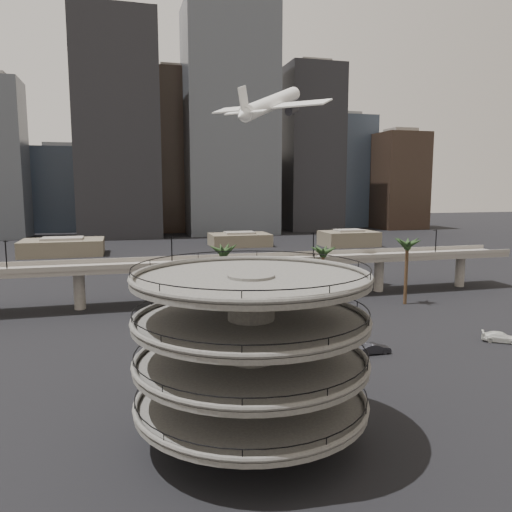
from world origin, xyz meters
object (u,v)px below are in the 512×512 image
object	(u,v)px
airborne_jet	(271,104)
parking_ramp	(251,342)
overpass	(241,266)
car_c	(501,337)
car_b	(374,349)
car_a	(314,341)

from	to	relation	value
airborne_jet	parking_ramp	bearing A→B (deg)	-154.61
parking_ramp	airborne_jet	bearing A→B (deg)	71.93
overpass	car_c	bearing A→B (deg)	-50.61
airborne_jet	overpass	bearing A→B (deg)	-172.19
airborne_jet	car_c	size ratio (longest dim) A/B	4.87
overpass	car_b	xyz separation A→B (m)	(10.67, -39.52, -6.55)
car_a	car_c	world-z (taller)	car_a
car_c	car_a	bearing A→B (deg)	113.58
parking_ramp	car_c	distance (m)	50.32
car_c	airborne_jet	bearing A→B (deg)	55.34
overpass	car_b	size ratio (longest dim) A/B	27.19
parking_ramp	car_a	bearing A→B (deg)	56.84
parking_ramp	car_c	world-z (taller)	parking_ramp
car_c	parking_ramp	bearing A→B (deg)	147.58
parking_ramp	car_a	world-z (taller)	parking_ramp
car_b	car_c	xyz separation A→B (m)	(21.89, -0.13, 0.01)
overpass	car_b	distance (m)	41.46
overpass	car_a	distance (m)	34.76
airborne_jet	car_a	bearing A→B (deg)	-145.77
parking_ramp	airborne_jet	world-z (taller)	airborne_jet
parking_ramp	overpass	bearing A→B (deg)	77.57
airborne_jet	car_a	distance (m)	66.51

